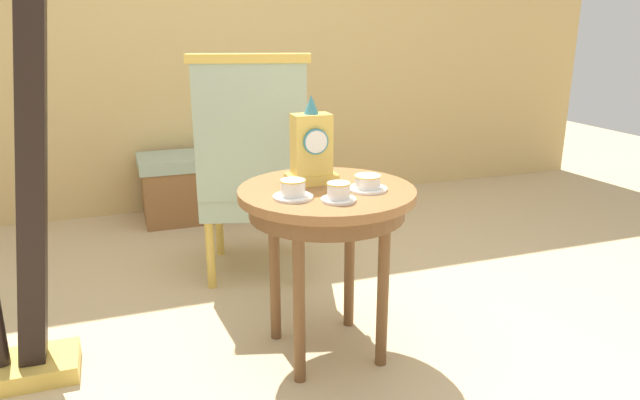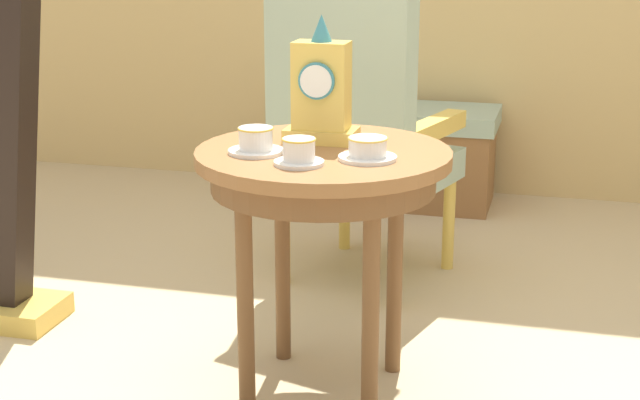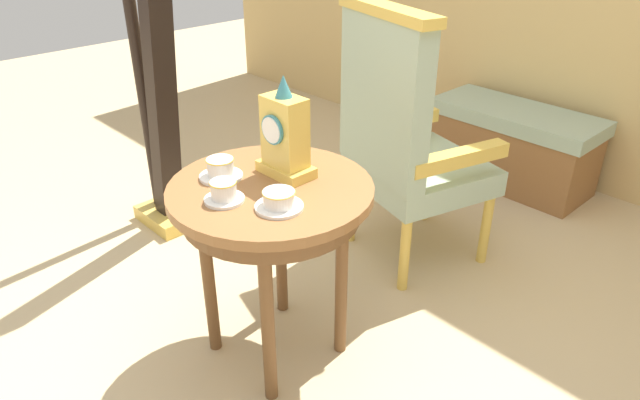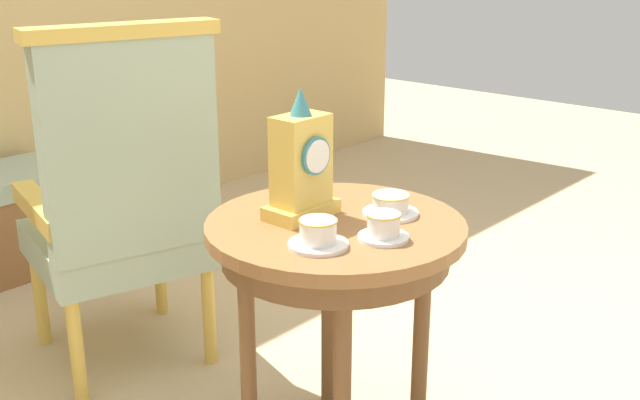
# 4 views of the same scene
# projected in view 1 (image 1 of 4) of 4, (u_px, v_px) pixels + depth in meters

# --- Properties ---
(ground_plane) EXTENTS (10.00, 10.00, 0.00)m
(ground_plane) POSITION_uv_depth(u_px,v_px,m) (339.00, 359.00, 2.32)
(ground_plane) COLOR tan
(wall_back) EXTENTS (6.00, 0.10, 2.80)m
(wall_back) POSITION_uv_depth(u_px,v_px,m) (219.00, 2.00, 3.93)
(wall_back) COLOR tan
(wall_back) RESTS_ON ground
(side_table) EXTENTS (0.67, 0.67, 0.68)m
(side_table) POSITION_uv_depth(u_px,v_px,m) (327.00, 210.00, 2.20)
(side_table) COLOR brown
(side_table) RESTS_ON ground
(teacup_left) EXTENTS (0.14, 0.14, 0.07)m
(teacup_left) POSITION_uv_depth(u_px,v_px,m) (293.00, 190.00, 2.05)
(teacup_left) COLOR white
(teacup_left) RESTS_ON side_table
(teacup_right) EXTENTS (0.12, 0.12, 0.07)m
(teacup_right) POSITION_uv_depth(u_px,v_px,m) (339.00, 193.00, 2.02)
(teacup_right) COLOR white
(teacup_right) RESTS_ON side_table
(teacup_center) EXTENTS (0.15, 0.15, 0.06)m
(teacup_center) POSITION_uv_depth(u_px,v_px,m) (368.00, 183.00, 2.15)
(teacup_center) COLOR white
(teacup_center) RESTS_ON side_table
(mantel_clock) EXTENTS (0.19, 0.11, 0.34)m
(mantel_clock) POSITION_uv_depth(u_px,v_px,m) (312.00, 149.00, 2.21)
(mantel_clock) COLOR gold
(mantel_clock) RESTS_ON side_table
(armchair) EXTENTS (0.66, 0.66, 1.14)m
(armchair) POSITION_uv_depth(u_px,v_px,m) (253.00, 166.00, 2.89)
(armchair) COLOR #9EB299
(armchair) RESTS_ON ground
(harp) EXTENTS (0.40, 0.24, 1.87)m
(harp) POSITION_uv_depth(u_px,v_px,m) (15.00, 180.00, 2.00)
(harp) COLOR gold
(harp) RESTS_ON ground
(window_bench) EXTENTS (0.91, 0.40, 0.44)m
(window_bench) POSITION_uv_depth(u_px,v_px,m) (210.00, 185.00, 3.95)
(window_bench) COLOR #9EB299
(window_bench) RESTS_ON ground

